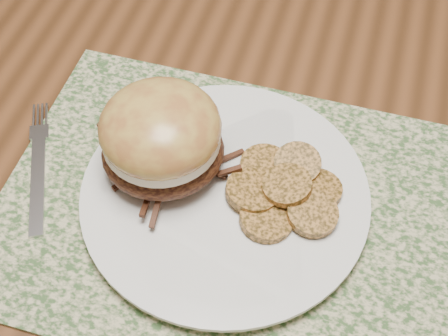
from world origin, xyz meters
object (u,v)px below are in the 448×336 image
at_px(fork, 38,164).
at_px(dining_table, 435,179).
at_px(dinner_plate, 225,196).
at_px(pork_sandwich, 161,138).

bearing_deg(fork, dining_table, -3.00).
xyz_separation_m(dinner_plate, pork_sandwich, (-0.06, 0.01, 0.05)).
distance_m(dining_table, pork_sandwich, 0.34).
height_order(dinner_plate, fork, dinner_plate).
bearing_deg(dining_table, dinner_plate, -145.06).
distance_m(dinner_plate, pork_sandwich, 0.08).
xyz_separation_m(pork_sandwich, fork, (-0.13, -0.03, -0.06)).
bearing_deg(dinner_plate, dining_table, 34.94).
relative_size(pork_sandwich, fork, 0.95).
bearing_deg(pork_sandwich, dinner_plate, -32.45).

